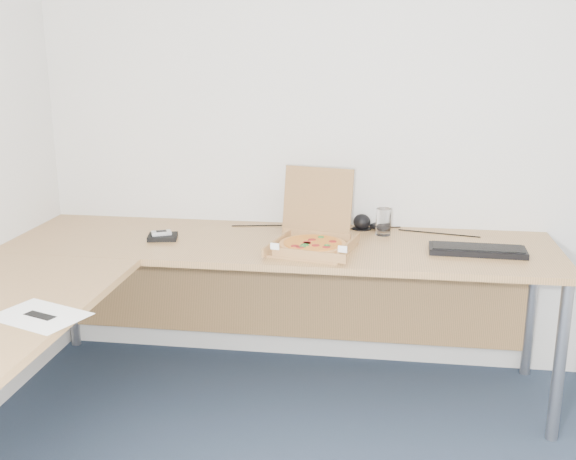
% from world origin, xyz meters
% --- Properties ---
extents(room_shell, '(3.50, 3.50, 2.50)m').
position_xyz_m(room_shell, '(0.00, 0.00, 1.25)').
color(room_shell, silver).
rests_on(room_shell, ground).
extents(desk, '(2.50, 2.20, 0.73)m').
position_xyz_m(desk, '(-0.82, 0.97, 0.70)').
color(desk, '#A87A46').
rests_on(desk, ground).
extents(pizza_box, '(0.33, 0.38, 0.34)m').
position_xyz_m(pizza_box, '(-0.34, 1.30, 0.77)').
color(pizza_box, '#A37240').
rests_on(pizza_box, desk).
extents(drinking_glass, '(0.07, 0.07, 0.13)m').
position_xyz_m(drinking_glass, '(-0.04, 1.59, 0.79)').
color(drinking_glass, silver).
rests_on(drinking_glass, desk).
extents(keyboard, '(0.42, 0.16, 0.03)m').
position_xyz_m(keyboard, '(0.37, 1.35, 0.74)').
color(keyboard, black).
rests_on(keyboard, desk).
extents(mouse, '(0.11, 0.07, 0.04)m').
position_xyz_m(mouse, '(-0.05, 1.67, 0.75)').
color(mouse, black).
rests_on(mouse, desk).
extents(wallet, '(0.15, 0.13, 0.02)m').
position_xyz_m(wallet, '(-1.05, 1.36, 0.74)').
color(wallet, black).
rests_on(wallet, desk).
extents(phone, '(0.10, 0.08, 0.02)m').
position_xyz_m(phone, '(-1.06, 1.36, 0.76)').
color(phone, '#B2B5BA').
rests_on(phone, wallet).
extents(paper_sheet, '(0.35, 0.30, 0.00)m').
position_xyz_m(paper_sheet, '(-1.16, 0.40, 0.73)').
color(paper_sheet, white).
rests_on(paper_sheet, desk).
extents(dome_speaker, '(0.10, 0.10, 0.08)m').
position_xyz_m(dome_speaker, '(-0.14, 1.68, 0.77)').
color(dome_speaker, black).
rests_on(dome_speaker, desk).
extents(cable_bundle, '(0.58, 0.12, 0.01)m').
position_xyz_m(cable_bundle, '(-0.21, 1.66, 0.73)').
color(cable_bundle, black).
rests_on(cable_bundle, desk).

